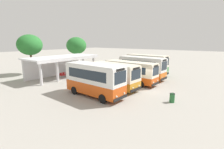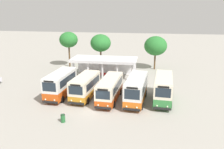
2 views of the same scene
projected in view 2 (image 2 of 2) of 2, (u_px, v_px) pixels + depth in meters
The scene contains 15 objects.
ground_plane at pixel (95, 110), 28.55m from camera, with size 180.00×180.00×0.00m, color #A39E93.
city_bus_nearest_orange at pixel (61, 83), 32.30m from camera, with size 2.59×7.02×3.49m.
city_bus_second_in_row at pixel (85, 86), 31.86m from camera, with size 2.85×6.90×3.14m.
city_bus_middle_cream at pixel (110, 88), 31.00m from camera, with size 2.56×7.81×3.04m.
city_bus_fourth_amber at pixel (136, 89), 30.35m from camera, with size 2.78×7.49×3.41m.
city_bus_fifth_blue at pixel (163, 88), 30.55m from camera, with size 2.67×7.39×3.45m.
terminal_canopy at pixel (105, 62), 41.99m from camera, with size 11.57×4.93×3.40m.
waiting_chair_end_by_column at pixel (99, 74), 41.66m from camera, with size 0.45×0.45×0.86m.
waiting_chair_second_from_end at pixel (102, 74), 41.64m from camera, with size 0.45×0.45×0.86m.
waiting_chair_middle_seat at pixel (105, 75), 41.48m from camera, with size 0.45×0.45×0.86m.
waiting_chair_fourth_seat at pixel (108, 75), 41.37m from camera, with size 0.45×0.45×0.86m.
roadside_tree_behind_canopy at pixel (101, 43), 47.04m from camera, with size 4.14×4.14×6.93m.
roadside_tree_east_of_canopy at pixel (156, 46), 45.97m from camera, with size 4.48×4.48×6.68m.
roadside_tree_west_of_canopy at pixel (69, 40), 47.90m from camera, with size 3.78×3.78×7.29m.
litter_bin_apron at pixel (63, 118), 25.31m from camera, with size 0.49×0.49×0.90m.
Camera 2 is at (6.28, -25.56, 12.04)m, focal length 37.30 mm.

